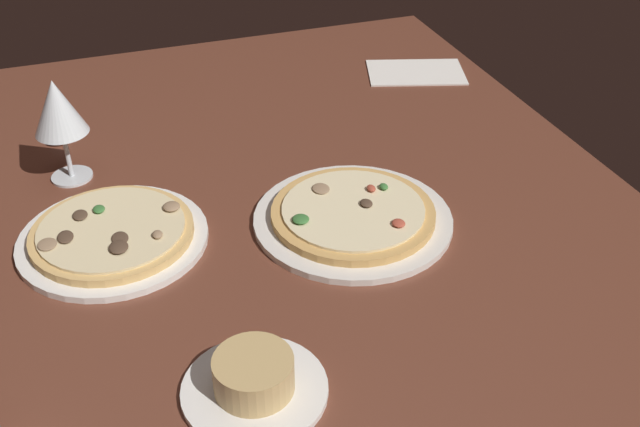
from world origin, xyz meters
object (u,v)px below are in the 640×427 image
(pizza_side, at_px, (113,235))
(ramekin_on_saucer, at_px, (254,380))
(spoon, at_px, (58,138))
(paper_menu, at_px, (416,72))
(wine_glass_near, at_px, (58,110))
(pizza_main, at_px, (353,216))

(pizza_side, height_order, ramekin_on_saucer, ramekin_on_saucer)
(pizza_side, bearing_deg, spoon, 9.31)
(paper_menu, bearing_deg, spoon, 111.39)
(pizza_side, relative_size, wine_glass_near, 1.58)
(ramekin_on_saucer, distance_m, paper_menu, 0.89)
(wine_glass_near, bearing_deg, pizza_main, -125.05)
(ramekin_on_saucer, bearing_deg, spoon, 14.16)
(pizza_main, xyz_separation_m, wine_glass_near, (0.26, 0.38, 0.11))
(paper_menu, bearing_deg, wine_glass_near, 122.18)
(pizza_side, xyz_separation_m, spoon, (0.33, 0.05, -0.01))
(pizza_side, distance_m, ramekin_on_saucer, 0.35)
(pizza_main, distance_m, paper_menu, 0.54)
(paper_menu, xyz_separation_m, spoon, (-0.05, 0.70, 0.00))
(wine_glass_near, distance_m, paper_menu, 0.72)
(ramekin_on_saucer, height_order, paper_menu, ramekin_on_saucer)
(pizza_main, distance_m, ramekin_on_saucer, 0.35)
(wine_glass_near, distance_m, spoon, 0.18)
(paper_menu, height_order, spoon, spoon)
(pizza_side, height_order, wine_glass_near, wine_glass_near)
(pizza_main, xyz_separation_m, paper_menu, (0.44, -0.31, -0.01))
(pizza_main, relative_size, wine_glass_near, 1.72)
(pizza_main, relative_size, spoon, 2.96)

